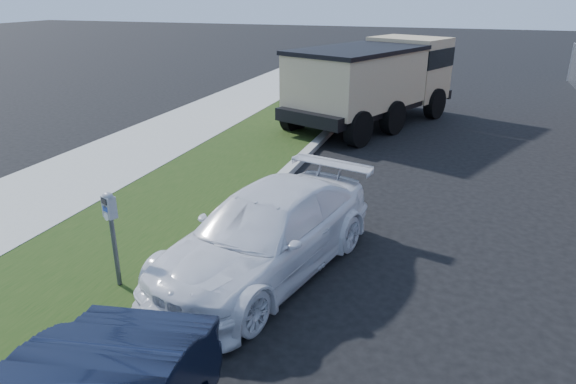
% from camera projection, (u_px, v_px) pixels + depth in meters
% --- Properties ---
extents(ground, '(120.00, 120.00, 0.00)m').
position_uv_depth(ground, '(356.00, 289.00, 7.60)').
color(ground, black).
rests_on(ground, ground).
extents(streetside, '(6.12, 50.00, 0.15)m').
position_uv_depth(streetside, '(119.00, 194.00, 11.00)').
color(streetside, '#97978E').
rests_on(streetside, ground).
extents(parking_meter, '(0.23, 0.20, 1.44)m').
position_uv_depth(parking_meter, '(111.00, 219.00, 7.10)').
color(parking_meter, '#3F4247').
rests_on(parking_meter, ground).
extents(white_wagon, '(2.87, 4.79, 1.30)m').
position_uv_depth(white_wagon, '(267.00, 232.00, 7.92)').
color(white_wagon, white).
rests_on(white_wagon, ground).
extents(dump_truck, '(4.83, 7.14, 2.63)m').
position_uv_depth(dump_truck, '(376.00, 78.00, 16.64)').
color(dump_truck, black).
rests_on(dump_truck, ground).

